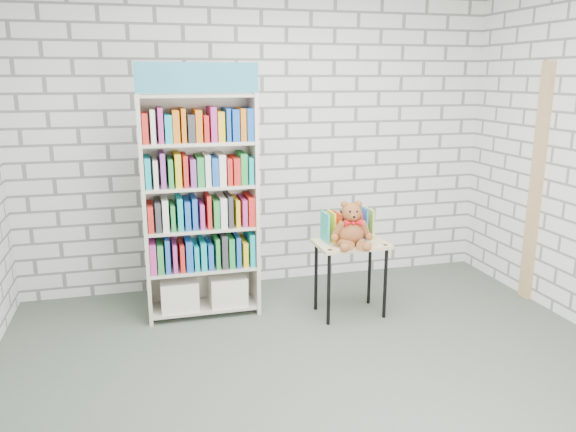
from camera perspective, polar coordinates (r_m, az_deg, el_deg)
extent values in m
plane|color=#455145|center=(3.90, 4.17, -16.46)|extent=(4.50, 4.50, 0.00)
cube|color=silver|center=(5.32, -2.60, 7.79)|extent=(4.50, 0.02, 2.80)
cube|color=beige|center=(4.64, -14.39, 0.49)|extent=(0.03, 0.36, 1.85)
cube|color=beige|center=(4.73, -3.50, 1.15)|extent=(0.03, 0.36, 1.85)
cube|color=beige|center=(4.83, -9.11, 1.27)|extent=(0.93, 0.02, 1.85)
cube|color=teal|center=(4.37, -9.17, 13.69)|extent=(0.93, 0.02, 0.23)
cube|color=beige|center=(4.93, -8.51, -9.00)|extent=(0.86, 0.34, 0.03)
cube|color=beige|center=(4.81, -8.66, -5.15)|extent=(0.86, 0.34, 0.03)
cube|color=beige|center=(4.70, -8.82, -1.12)|extent=(0.86, 0.34, 0.03)
cube|color=beige|center=(4.63, -8.98, 3.06)|extent=(0.86, 0.34, 0.03)
cube|color=beige|center=(4.57, -9.15, 7.37)|extent=(0.86, 0.34, 0.03)
cube|color=beige|center=(4.55, -9.33, 12.01)|extent=(0.86, 0.34, 0.03)
cube|color=silver|center=(4.86, -11.00, -7.70)|extent=(0.31, 0.30, 0.25)
cube|color=silver|center=(4.90, -6.16, -7.34)|extent=(0.31, 0.30, 0.25)
cube|color=green|center=(4.75, -8.71, -3.64)|extent=(0.86, 0.30, 0.25)
cube|color=orange|center=(4.66, -8.87, 0.46)|extent=(0.86, 0.30, 0.25)
cube|color=#BF338C|center=(4.59, -9.03, 4.71)|extent=(0.86, 0.30, 0.25)
cube|color=#19A5B2|center=(4.55, -9.20, 9.06)|extent=(0.86, 0.30, 0.25)
cube|color=#D0B47D|center=(4.70, 6.42, -2.83)|extent=(0.60, 0.42, 0.03)
cylinder|color=black|center=(4.58, 4.16, -7.45)|extent=(0.03, 0.03, 0.61)
cylinder|color=black|center=(4.86, 2.86, -6.14)|extent=(0.03, 0.03, 0.61)
cylinder|color=black|center=(4.76, 9.85, -6.76)|extent=(0.03, 0.03, 0.61)
cylinder|color=black|center=(5.03, 8.28, -5.55)|extent=(0.03, 0.03, 0.61)
cylinder|color=black|center=(4.48, 4.30, -3.49)|extent=(0.04, 0.04, 0.01)
cylinder|color=black|center=(4.66, 9.86, -2.95)|extent=(0.04, 0.04, 0.01)
cube|color=#29B5A7|center=(4.68, 3.76, -1.11)|extent=(0.02, 0.18, 0.25)
cube|color=yellow|center=(4.70, 4.42, -1.06)|extent=(0.02, 0.18, 0.25)
cube|color=#F7461A|center=(4.72, 5.07, -1.01)|extent=(0.02, 0.18, 0.25)
cube|color=black|center=(4.74, 5.71, -0.96)|extent=(0.02, 0.18, 0.25)
cube|color=white|center=(4.76, 6.35, -0.91)|extent=(0.02, 0.18, 0.25)
cube|color=red|center=(4.78, 6.98, -0.86)|extent=(0.02, 0.18, 0.25)
cube|color=#2F65B2|center=(4.80, 7.61, -0.81)|extent=(0.02, 0.18, 0.25)
cube|color=#B1CE44|center=(4.82, 8.23, -0.76)|extent=(0.02, 0.18, 0.25)
ellipsoid|color=brown|center=(4.59, 6.41, -1.64)|extent=(0.22, 0.19, 0.22)
sphere|color=brown|center=(4.54, 6.49, 0.38)|extent=(0.16, 0.16, 0.16)
sphere|color=brown|center=(4.53, 5.75, 1.18)|extent=(0.06, 0.06, 0.06)
sphere|color=brown|center=(4.55, 7.17, 1.21)|extent=(0.06, 0.06, 0.06)
sphere|color=brown|center=(4.49, 6.65, -0.07)|extent=(0.06, 0.06, 0.06)
sphere|color=black|center=(4.47, 6.33, 0.44)|extent=(0.02, 0.02, 0.02)
sphere|color=black|center=(4.48, 7.01, 0.45)|extent=(0.02, 0.02, 0.02)
sphere|color=black|center=(4.46, 6.73, -0.09)|extent=(0.02, 0.02, 0.02)
cylinder|color=brown|center=(4.54, 5.13, -1.37)|extent=(0.11, 0.10, 0.15)
cylinder|color=brown|center=(4.58, 7.82, -1.29)|extent=(0.11, 0.09, 0.15)
sphere|color=brown|center=(4.53, 4.76, -2.20)|extent=(0.06, 0.06, 0.06)
sphere|color=brown|center=(4.59, 8.22, -2.08)|extent=(0.06, 0.06, 0.06)
cylinder|color=brown|center=(4.49, 5.91, -2.87)|extent=(0.09, 0.17, 0.09)
cylinder|color=brown|center=(4.52, 7.47, -2.82)|extent=(0.13, 0.18, 0.09)
sphere|color=brown|center=(4.42, 5.77, -3.23)|extent=(0.08, 0.08, 0.08)
sphere|color=brown|center=(4.46, 8.01, -3.14)|extent=(0.08, 0.08, 0.08)
cone|color=red|center=(4.49, 6.17, -0.72)|extent=(0.07, 0.07, 0.06)
cone|color=red|center=(4.51, 7.08, -0.69)|extent=(0.07, 0.07, 0.06)
sphere|color=red|center=(4.50, 6.63, -0.72)|extent=(0.03, 0.03, 0.03)
cube|color=tan|center=(5.39, 23.90, 2.91)|extent=(0.05, 0.12, 2.10)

